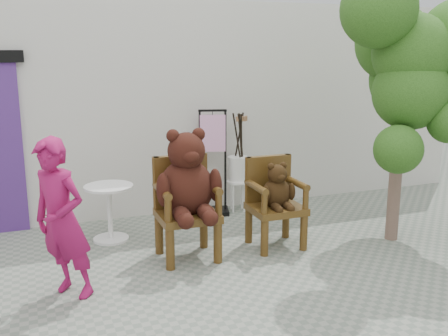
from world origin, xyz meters
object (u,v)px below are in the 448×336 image
at_px(chair_big, 187,187).
at_px(tree, 416,61).
at_px(person, 62,220).
at_px(chair_small, 275,195).
at_px(display_stand, 213,174).
at_px(cafe_table, 110,206).
at_px(stool_bucket, 238,168).

bearing_deg(chair_big, tree, -7.23).
bearing_deg(person, chair_small, 59.88).
xyz_separation_m(chair_small, display_stand, (-0.28, 1.45, -0.05)).
xyz_separation_m(cafe_table, tree, (3.47, -1.23, 1.76)).
relative_size(chair_small, stool_bucket, 0.74).
height_order(display_stand, tree, tree).
bearing_deg(chair_small, stool_bucket, 85.48).
height_order(chair_big, display_stand, display_stand).
distance_m(chair_big, tree, 3.07).
distance_m(display_stand, tree, 3.08).
relative_size(stool_bucket, tree, 0.46).
distance_m(chair_small, stool_bucket, 1.45).
relative_size(chair_small, tree, 0.34).
bearing_deg(tree, person, -176.90).
bearing_deg(person, cafe_table, 112.97).
bearing_deg(display_stand, cafe_table, -143.63).
bearing_deg(display_stand, person, -121.20).
xyz_separation_m(person, display_stand, (2.20, 2.03, -0.20)).
bearing_deg(cafe_table, chair_small, -25.35).
xyz_separation_m(chair_big, chair_small, (1.10, 0.01, -0.20)).
height_order(chair_big, cafe_table, chair_big).
bearing_deg(display_stand, chair_small, -63.04).
height_order(display_stand, stool_bucket, display_stand).
bearing_deg(cafe_table, display_stand, 20.24).
bearing_deg(chair_small, person, -166.81).
distance_m(chair_big, person, 1.49).
bearing_deg(display_stand, chair_big, -103.34).
distance_m(person, cafe_table, 1.62).
bearing_deg(person, display_stand, 89.35).
xyz_separation_m(chair_small, person, (-2.47, -0.58, 0.15)).
height_order(chair_big, person, person).
distance_m(chair_big, display_stand, 1.69).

